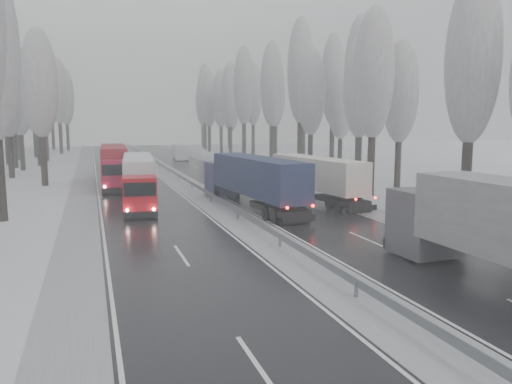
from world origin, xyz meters
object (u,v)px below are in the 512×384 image
truck_red_white (139,176)px  truck_blue_box (252,178)px  truck_cream_box (310,175)px  box_truck_distant (181,152)px  truck_red_red (114,163)px

truck_red_white → truck_blue_box: bearing=-29.7°
truck_cream_box → truck_red_white: (-13.87, 3.20, 0.03)m
box_truck_distant → truck_blue_box: bearing=-88.7°
truck_red_red → box_truck_distant: bearing=70.4°
truck_blue_box → truck_red_white: size_ratio=1.06×
box_truck_distant → truck_red_white: 45.95m
truck_red_white → truck_red_red: (-1.38, 12.64, 0.18)m
truck_blue_box → truck_red_red: size_ratio=0.99×
truck_cream_box → truck_blue_box: bearing=-165.5°
truck_cream_box → truck_red_white: truck_red_white is taller
truck_blue_box → truck_red_red: 20.36m
truck_blue_box → truck_cream_box: 6.31m
truck_red_white → box_truck_distant: bearing=80.6°
box_truck_distant → truck_red_red: size_ratio=0.47×
box_truck_distant → truck_cream_box: bearing=-81.8°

